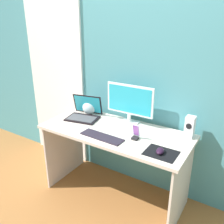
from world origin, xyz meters
name	(u,v)px	position (x,y,z in m)	size (l,w,h in m)	color
ground_plane	(115,194)	(0.00, 0.00, 0.00)	(8.00, 8.00, 0.00)	#975E2F
wall_back	(135,69)	(0.00, 0.37, 1.25)	(6.00, 0.04, 2.50)	teal
door_left	(56,80)	(-1.05, 0.34, 1.01)	(0.82, 0.02, 2.02)	white
desk	(115,145)	(0.00, 0.00, 0.59)	(1.40, 0.63, 0.74)	beige
monitor	(130,102)	(0.03, 0.21, 0.96)	(0.49, 0.14, 0.39)	white
speaker_right	(190,127)	(0.62, 0.22, 0.84)	(0.08, 0.08, 0.19)	white
laptop	(84,114)	(-0.43, 0.08, 0.79)	(0.37, 0.33, 0.22)	black
fishbowl	(90,107)	(-0.45, 0.21, 0.81)	(0.15, 0.15, 0.15)	silver
keyboard_external	(102,137)	(-0.03, -0.18, 0.75)	(0.40, 0.12, 0.01)	#251D28
mousepad	(161,153)	(0.51, -0.16, 0.74)	(0.25, 0.20, 0.00)	black
mouse	(160,151)	(0.51, -0.17, 0.76)	(0.06, 0.10, 0.04)	black
phone_in_dock	(136,134)	(0.24, -0.05, 0.79)	(0.06, 0.06, 0.14)	black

